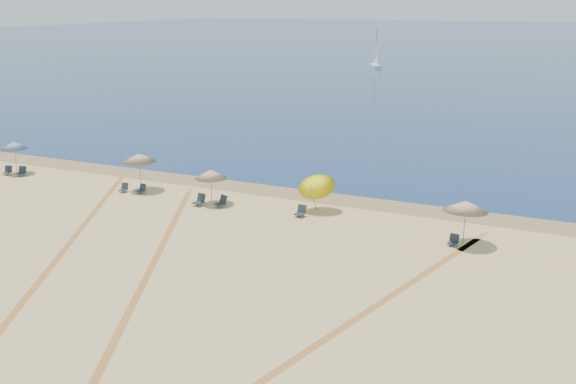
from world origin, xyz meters
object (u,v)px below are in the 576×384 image
object	(u,v)px
umbrella_0	(14,145)
chair_2	(124,188)
chair_5	(222,202)
chair_1	(22,171)
umbrella_2	(211,174)
chair_4	(200,200)
chair_3	(142,189)
sailboat_2	(376,56)
umbrella_1	(139,158)
chair_7	(453,241)
umbrella_3	(316,183)
umbrella_4	(466,206)
chair_0	(8,171)
chair_6	(301,211)

from	to	relation	value
umbrella_0	chair_2	xyz separation A→B (m)	(10.38, -0.71, -1.85)
chair_5	chair_1	bearing A→B (deg)	-159.85
umbrella_2	chair_4	xyz separation A→B (m)	(-0.48, -0.66, -1.59)
chair_3	sailboat_2	bearing A→B (deg)	103.72
chair_4	chair_2	bearing A→B (deg)	-174.69
umbrella_1	umbrella_2	size ratio (longest dim) A/B	1.14
chair_4	umbrella_2	bearing A→B (deg)	63.57
chair_2	sailboat_2	distance (m)	89.89
chair_7	umbrella_3	bearing A→B (deg)	171.46
umbrella_3	chair_1	distance (m)	22.89
umbrella_1	chair_4	world-z (taller)	umbrella_1
umbrella_2	chair_1	xyz separation A→B (m)	(-16.22, 0.18, -1.61)
umbrella_1	chair_2	world-z (taller)	umbrella_1
umbrella_4	chair_0	size ratio (longest dim) A/B	3.12
chair_7	chair_2	bearing A→B (deg)	-175.52
chair_1	chair_6	xyz separation A→B (m)	(22.38, -0.25, 0.00)
chair_6	umbrella_1	bearing A→B (deg)	-178.73
chair_1	sailboat_2	size ratio (longest dim) A/B	0.11
umbrella_1	chair_6	distance (m)	12.30
umbrella_1	sailboat_2	size ratio (longest dim) A/B	0.35
umbrella_2	sailboat_2	world-z (taller)	sailboat_2
umbrella_3	umbrella_4	xyz separation A→B (m)	(9.15, -1.96, 0.33)
umbrella_3	chair_1	size ratio (longest dim) A/B	3.15
umbrella_4	umbrella_1	bearing A→B (deg)	176.27
umbrella_2	chair_2	world-z (taller)	umbrella_2
chair_4	chair_1	bearing A→B (deg)	-173.49
chair_1	umbrella_0	bearing A→B (deg)	137.85
umbrella_2	umbrella_3	xyz separation A→B (m)	(6.60, 1.26, -0.16)
chair_7	umbrella_1	bearing A→B (deg)	-178.04
umbrella_0	umbrella_4	bearing A→B (deg)	-2.13
umbrella_4	chair_4	xyz separation A→B (m)	(-16.23, 0.04, -1.76)
umbrella_2	umbrella_0	bearing A→B (deg)	178.27
umbrella_2	chair_7	distance (m)	15.47
umbrella_2	chair_6	distance (m)	6.37
umbrella_1	umbrella_2	distance (m)	6.01
chair_5	chair_6	size ratio (longest dim) A/B	1.23
sailboat_2	umbrella_0	bearing A→B (deg)	-120.75
umbrella_4	chair_5	world-z (taller)	umbrella_4
chair_2	umbrella_2	bearing A→B (deg)	-3.75
umbrella_0	chair_7	world-z (taller)	umbrella_0
umbrella_1	chair_3	world-z (taller)	umbrella_1
umbrella_1	chair_7	xyz separation A→B (m)	(21.29, -1.89, -1.97)
chair_1	chair_6	distance (m)	22.38
umbrella_2	chair_2	xyz separation A→B (m)	(-6.69, -0.20, -1.65)
chair_5	chair_2	bearing A→B (deg)	-159.20
umbrella_1	chair_2	size ratio (longest dim) A/B	4.15
chair_6	chair_7	bearing A→B (deg)	-1.96
chair_5	sailboat_2	distance (m)	91.13
umbrella_2	sailboat_2	xyz separation A→B (m)	(-16.00, 89.19, 0.29)
umbrella_3	chair_6	bearing A→B (deg)	-108.08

